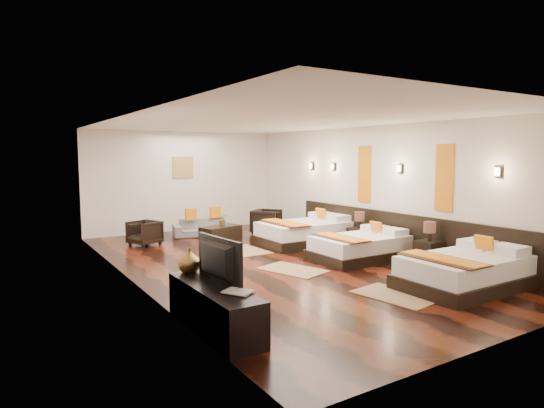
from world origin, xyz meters
TOP-DOWN VIEW (x-y plane):
  - floor at (0.00, 0.00)m, footprint 5.50×9.50m
  - ceiling at (0.00, 0.00)m, footprint 5.50×9.50m
  - back_wall at (0.00, 4.75)m, footprint 5.50×0.01m
  - left_wall at (-2.75, 0.00)m, footprint 0.01×9.50m
  - right_wall at (2.75, 0.00)m, footprint 0.01×9.50m
  - headboard_panel at (2.71, -0.80)m, footprint 0.08×6.60m
  - bed_near at (1.70, -3.16)m, footprint 2.13×1.34m
  - bed_mid at (1.70, -0.73)m, footprint 1.98×1.24m
  - bed_far at (1.70, 1.20)m, footprint 2.20×1.39m
  - nightstand_a at (2.44, -1.83)m, footprint 0.43×0.43m
  - nightstand_b at (2.44, 0.13)m, footprint 0.43×0.43m
  - jute_mat_near at (0.41, -2.87)m, footprint 0.92×1.30m
  - jute_mat_mid at (0.00, -0.72)m, footprint 1.08×1.37m
  - jute_mat_far at (0.10, 1.31)m, footprint 0.79×1.22m
  - tv_console at (-2.50, -2.65)m, footprint 0.50×1.80m
  - tv at (-2.45, -2.51)m, footprint 0.22×0.99m
  - book at (-2.50, -3.14)m, footprint 0.37×0.40m
  - figurine at (-2.50, -1.87)m, footprint 0.40×0.40m
  - sofa at (0.09, 3.57)m, footprint 1.68×0.98m
  - armchair_left at (-1.62, 3.12)m, footprint 0.84×0.83m
  - armchair_right at (1.69, 2.97)m, footprint 1.02×1.02m
  - coffee_table at (0.09, 2.52)m, footprint 1.10×0.75m
  - table_plant at (0.17, 2.57)m, footprint 0.30×0.27m
  - orange_panel_a at (2.73, -1.90)m, footprint 0.04×0.40m
  - orange_panel_b at (2.73, 0.30)m, footprint 0.04×0.40m
  - sconce_near at (2.70, -3.00)m, footprint 0.07×0.12m
  - sconce_mid at (2.70, -0.80)m, footprint 0.07×0.12m
  - sconce_far at (2.70, 1.40)m, footprint 0.07×0.12m
  - sconce_lounge at (2.70, 2.30)m, footprint 0.07×0.12m
  - gold_artwork at (0.00, 4.73)m, footprint 0.60×0.04m

SIDE VIEW (x-z plane):
  - floor at x=0.00m, z-range -0.01..0.01m
  - jute_mat_near at x=0.41m, z-range 0.00..0.01m
  - jute_mat_mid at x=0.00m, z-range 0.00..0.01m
  - jute_mat_far at x=0.10m, z-range 0.00..0.01m
  - coffee_table at x=0.09m, z-range 0.00..0.40m
  - sofa at x=0.09m, z-range 0.00..0.46m
  - bed_mid at x=1.70m, z-range -0.12..0.64m
  - tv_console at x=-2.50m, z-range 0.00..0.55m
  - bed_near at x=1.70m, z-range -0.13..0.68m
  - bed_far at x=1.70m, z-range -0.13..0.71m
  - armchair_left at x=-1.62m, z-range 0.00..0.59m
  - nightstand_b at x=2.44m, z-range -0.13..0.72m
  - nightstand_a at x=2.44m, z-range -0.13..0.73m
  - armchair_right at x=1.69m, z-range 0.00..0.67m
  - headboard_panel at x=2.71m, z-range 0.00..0.90m
  - table_plant at x=0.17m, z-range 0.40..0.68m
  - book at x=-2.50m, z-range 0.55..0.58m
  - figurine at x=-2.50m, z-range 0.55..0.89m
  - tv at x=-2.45m, z-range 0.55..1.11m
  - back_wall at x=0.00m, z-range 0.00..2.80m
  - left_wall at x=-2.75m, z-range 0.00..2.80m
  - right_wall at x=2.75m, z-range 0.00..2.80m
  - orange_panel_a at x=2.73m, z-range 1.05..2.35m
  - orange_panel_b at x=2.73m, z-range 1.05..2.35m
  - gold_artwork at x=0.00m, z-range 1.50..2.10m
  - sconce_near at x=2.70m, z-range 1.76..1.94m
  - sconce_mid at x=2.70m, z-range 1.76..1.94m
  - sconce_far at x=2.70m, z-range 1.76..1.94m
  - sconce_lounge at x=2.70m, z-range 1.76..1.94m
  - ceiling at x=0.00m, z-range 2.79..2.80m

